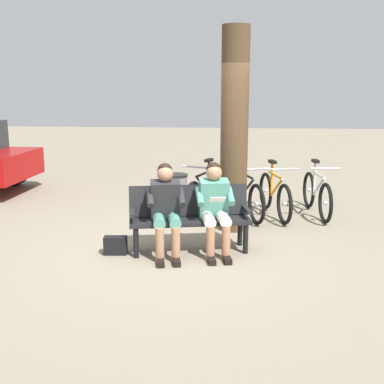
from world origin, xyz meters
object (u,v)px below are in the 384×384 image
(tree_trunk, at_px, (234,131))
(bicycle_red, at_px, (245,195))
(litter_bin, at_px, (177,200))
(person_companion, at_px, (166,205))
(bench, at_px, (189,213))
(bicycle_orange, at_px, (205,193))
(handbag, at_px, (116,245))
(person_reading, at_px, (215,204))
(bicycle_green, at_px, (317,194))
(bicycle_silver, at_px, (275,195))

(tree_trunk, relative_size, bicycle_red, 1.89)
(tree_trunk, height_order, litter_bin, tree_trunk)
(person_companion, bearing_deg, bench, -153.22)
(bench, relative_size, person_companion, 1.39)
(bicycle_orange, bearing_deg, person_companion, 9.55)
(handbag, bearing_deg, bicycle_orange, -115.22)
(person_reading, relative_size, tree_trunk, 0.40)
(handbag, relative_size, bicycle_red, 0.19)
(tree_trunk, xyz_separation_m, bicycle_orange, (0.49, -0.93, -1.16))
(tree_trunk, relative_size, bicycle_green, 1.81)
(person_companion, relative_size, litter_bin, 1.45)
(bicycle_green, relative_size, bicycle_silver, 1.02)
(bicycle_green, bearing_deg, litter_bin, -76.39)
(tree_trunk, relative_size, bicycle_silver, 1.84)
(tree_trunk, distance_m, litter_bin, 1.42)
(tree_trunk, bearing_deg, bicycle_orange, -62.13)
(bicycle_green, xyz_separation_m, bicycle_red, (1.22, 0.19, 0.00))
(bicycle_green, bearing_deg, bicycle_silver, -85.80)
(litter_bin, xyz_separation_m, bicycle_orange, (-0.40, -0.79, -0.06))
(bicycle_red, bearing_deg, handbag, -59.35)
(litter_bin, distance_m, bicycle_red, 1.28)
(bench, relative_size, bicycle_red, 1.04)
(bench, height_order, bicycle_orange, bicycle_orange)
(bench, height_order, tree_trunk, tree_trunk)
(handbag, bearing_deg, litter_bin, -114.37)
(handbag, bearing_deg, bench, -163.60)
(bicycle_green, bearing_deg, bench, -51.78)
(bicycle_red, relative_size, bicycle_orange, 1.00)
(person_companion, relative_size, handbag, 4.00)
(person_companion, distance_m, bicycle_green, 3.21)
(tree_trunk, bearing_deg, litter_bin, -8.79)
(bench, bearing_deg, bicycle_green, -147.10)
(handbag, distance_m, litter_bin, 1.59)
(bicycle_green, distance_m, bicycle_silver, 0.74)
(handbag, height_order, bicycle_green, bicycle_green)
(person_reading, bearing_deg, bicycle_silver, -127.59)
(bicycle_green, distance_m, bicycle_orange, 1.93)
(litter_bin, xyz_separation_m, bicycle_red, (-1.10, -0.66, -0.06))
(bicycle_green, relative_size, bicycle_red, 1.04)
(handbag, xyz_separation_m, tree_trunk, (-1.54, -1.29, 1.40))
(bench, distance_m, bicycle_green, 2.84)
(bicycle_green, relative_size, bicycle_orange, 1.04)
(bicycle_red, bearing_deg, person_companion, -47.32)
(bicycle_silver, bearing_deg, bicycle_green, 87.27)
(bench, xyz_separation_m, person_reading, (-0.34, 0.10, 0.16))
(tree_trunk, bearing_deg, bicycle_green, -145.49)
(litter_bin, bearing_deg, person_reading, 117.76)
(bench, relative_size, bicycle_silver, 1.01)
(tree_trunk, height_order, bicycle_green, tree_trunk)
(litter_bin, bearing_deg, bicycle_orange, -116.72)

